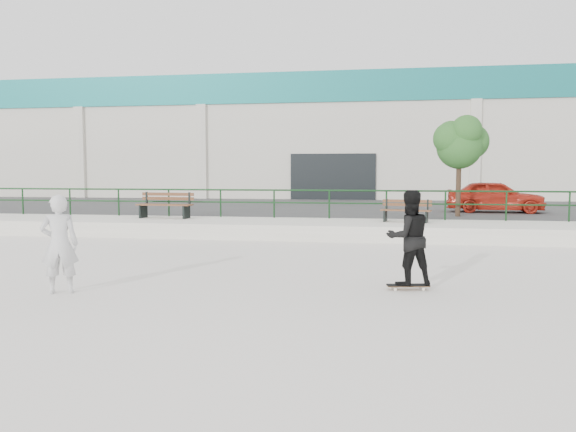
% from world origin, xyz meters
% --- Properties ---
extents(ground, '(120.00, 120.00, 0.00)m').
position_xyz_m(ground, '(0.00, 0.00, 0.00)').
color(ground, beige).
rests_on(ground, ground).
extents(ledge, '(30.00, 3.00, 0.50)m').
position_xyz_m(ledge, '(0.00, 9.50, 0.25)').
color(ledge, beige).
rests_on(ledge, ground).
extents(parking_strip, '(60.00, 14.00, 0.50)m').
position_xyz_m(parking_strip, '(0.00, 18.00, 0.25)').
color(parking_strip, '#373737').
rests_on(parking_strip, ground).
extents(railing, '(28.00, 0.06, 1.03)m').
position_xyz_m(railing, '(-0.00, 10.80, 1.24)').
color(railing, '#143819').
rests_on(railing, ledge).
extents(commercial_building, '(44.20, 16.33, 8.00)m').
position_xyz_m(commercial_building, '(-0.00, 31.99, 4.58)').
color(commercial_building, silver).
rests_on(commercial_building, ground).
extents(bench_left, '(2.04, 0.70, 0.93)m').
position_xyz_m(bench_left, '(-4.84, 10.06, 0.96)').
color(bench_left, '#502C1B').
rests_on(bench_left, ledge).
extents(bench_right, '(1.69, 0.78, 0.75)m').
position_xyz_m(bench_right, '(3.64, 9.85, 0.87)').
color(bench_right, '#502C1B').
rests_on(bench_right, ledge).
extents(tree, '(2.09, 1.85, 3.71)m').
position_xyz_m(tree, '(5.68, 12.54, 3.28)').
color(tree, '#4C3B26').
rests_on(tree, parking_strip).
extents(red_car, '(3.96, 1.84, 1.31)m').
position_xyz_m(red_car, '(7.42, 14.90, 1.16)').
color(red_car, '#B52516').
rests_on(red_car, parking_strip).
extents(skateboard, '(0.80, 0.35, 0.09)m').
position_xyz_m(skateboard, '(3.33, 1.39, 0.07)').
color(skateboard, black).
rests_on(skateboard, ground).
extents(standing_skater, '(1.02, 0.91, 1.75)m').
position_xyz_m(standing_skater, '(3.33, 1.39, 0.97)').
color(standing_skater, black).
rests_on(standing_skater, skateboard).
extents(seated_skater, '(0.76, 0.64, 1.78)m').
position_xyz_m(seated_skater, '(-2.85, 0.07, 0.89)').
color(seated_skater, silver).
rests_on(seated_skater, ground).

